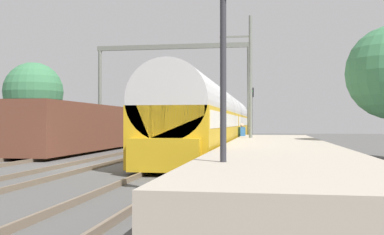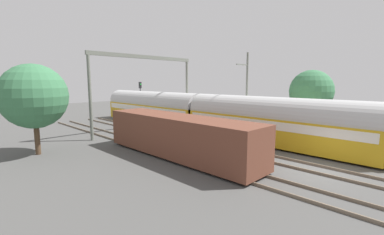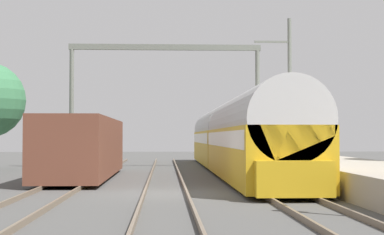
{
  "view_description": "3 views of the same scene",
  "coord_description": "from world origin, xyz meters",
  "views": [
    {
      "loc": [
        7.22,
        -17.73,
        1.76
      ],
      "look_at": [
        3.89,
        2.78,
        2.01
      ],
      "focal_mm": 43.25,
      "sensor_mm": 36.0,
      "label": 1
    },
    {
      "loc": [
        -15.83,
        -5.23,
        5.22
      ],
      "look_at": [
        1.57,
        12.14,
        1.83
      ],
      "focal_mm": 24.51,
      "sensor_mm": 36.0,
      "label": 2
    },
    {
      "loc": [
        -0.04,
        -21.28,
        1.98
      ],
      "look_at": [
        1.95,
        22.69,
        3.38
      ],
      "focal_mm": 57.05,
      "sensor_mm": 36.0,
      "label": 3
    }
  ],
  "objects": [
    {
      "name": "platform",
      "position": [
        7.71,
        2.0,
        0.45
      ],
      "size": [
        4.4,
        28.0,
        0.9
      ],
      "color": "#A39989",
      "rests_on": "ground"
    },
    {
      "name": "catenary_pole_east_mid",
      "position": [
        6.24,
        9.23,
        4.15
      ],
      "size": [
        1.9,
        0.2,
        8.0
      ],
      "color": "slate",
      "rests_on": "ground"
    },
    {
      "name": "railway_signal_far",
      "position": [
        5.81,
        26.95,
        3.29
      ],
      "size": [
        0.36,
        0.3,
        5.15
      ],
      "color": "#2D2D33",
      "rests_on": "ground"
    },
    {
      "name": "track_west",
      "position": [
        0.0,
        0.0,
        0.08
      ],
      "size": [
        1.52,
        60.0,
        0.16
      ],
      "color": "#6E5F4E",
      "rests_on": "ground"
    },
    {
      "name": "catenary_gantry",
      "position": [
        0.0,
        17.32,
        5.61
      ],
      "size": [
        12.18,
        0.28,
        7.86
      ],
      "color": "slate",
      "rests_on": "ground"
    },
    {
      "name": "tree_west_background",
      "position": [
        -10.66,
        15.63,
        4.18
      ],
      "size": [
        4.54,
        4.54,
        6.46
      ],
      "color": "#4C3826",
      "rests_on": "ground"
    },
    {
      "name": "passenger_train",
      "position": [
        3.89,
        13.39,
        1.97
      ],
      "size": [
        2.93,
        32.85,
        3.82
      ],
      "color": "gold",
      "rests_on": "ground"
    },
    {
      "name": "person_crossing",
      "position": [
        5.6,
        12.69,
        1.03
      ],
      "size": [
        0.46,
        0.44,
        1.73
      ],
      "rotation": [
        0.0,
        0.0,
        3.81
      ],
      "color": "#282828",
      "rests_on": "ground"
    },
    {
      "name": "railway_signal_near",
      "position": [
        6.27,
        -7.55,
        3.46
      ],
      "size": [
        0.36,
        0.3,
        5.46
      ],
      "color": "#2D2D33",
      "rests_on": "ground"
    },
    {
      "name": "track_east",
      "position": [
        3.89,
        0.0,
        0.08
      ],
      "size": [
        1.52,
        60.0,
        0.16
      ],
      "color": "#6E5F4E",
      "rests_on": "ground"
    },
    {
      "name": "ground",
      "position": [
        0.0,
        0.0,
        0.0
      ],
      "size": [
        120.0,
        120.0,
        0.0
      ],
      "primitive_type": "plane",
      "color": "#4C4C4A"
    },
    {
      "name": "freight_car",
      "position": [
        -3.89,
        8.03,
        1.47
      ],
      "size": [
        2.8,
        13.0,
        2.7
      ],
      "color": "brown",
      "rests_on": "ground"
    }
  ]
}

